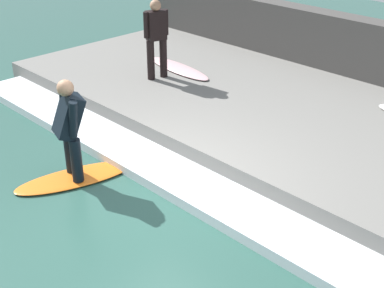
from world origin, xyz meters
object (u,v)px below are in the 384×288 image
(surfboard_waiting_near, at_px, (179,68))
(surfer_riding, at_px, (70,125))
(surfer_waiting_near, at_px, (156,35))
(surfboard_riding, at_px, (76,177))

(surfboard_waiting_near, bearing_deg, surfer_riding, -155.61)
(surfer_riding, height_order, surfer_waiting_near, surfer_waiting_near)
(surfboard_riding, distance_m, surfer_waiting_near, 3.71)
(surfboard_riding, relative_size, surfer_riding, 1.26)
(surfer_waiting_near, xyz_separation_m, surfboard_waiting_near, (0.64, 0.06, -0.85))
(surfer_riding, relative_size, surfer_waiting_near, 0.98)
(surfboard_riding, bearing_deg, surfer_waiting_near, 27.87)
(surfboard_riding, distance_m, surfer_riding, 0.87)
(surfer_waiting_near, bearing_deg, surfboard_riding, -152.13)
(surfboard_waiting_near, bearing_deg, surfer_waiting_near, -174.75)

